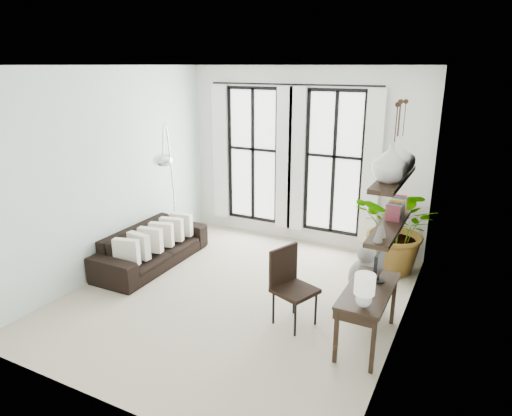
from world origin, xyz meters
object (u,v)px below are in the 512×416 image
Objects in this scene: sofa at (152,246)px; buddha at (365,281)px; plant at (400,228)px; desk at (368,293)px; desk_chair at (290,281)px; arc_lamp at (167,156)px.

sofa is 2.38× the size of buddha.
buddha is at bearing -98.26° from plant.
desk is (3.75, -0.69, 0.37)m from sofa.
buddha is (0.76, 0.83, -0.20)m from desk_chair.
plant is 2.38m from desk_chair.
arc_lamp is (-2.64, 1.04, 1.20)m from desk_chair.
plant is 1.47× the size of desk_chair.
desk_chair is at bearing 175.99° from desk.
sofa is 2.83m from desk_chair.
plant reaches higher than buddha.
sofa is at bearing -103.94° from arc_lamp.
sofa is at bearing 169.58° from desk.
desk is 1.19× the size of desk_chair.
arc_lamp is (-3.64, 1.11, 1.10)m from desk.
buddha is at bearing 104.98° from desk.
buddha is at bearing -3.38° from arc_lamp.
arc_lamp is at bearing 176.62° from buddha.
desk is at bearing 16.86° from desk_chair.
desk is at bearing -16.88° from arc_lamp.
plant is 2.24m from desk.
buddha reaches higher than sofa.
desk_chair reaches higher than buddha.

